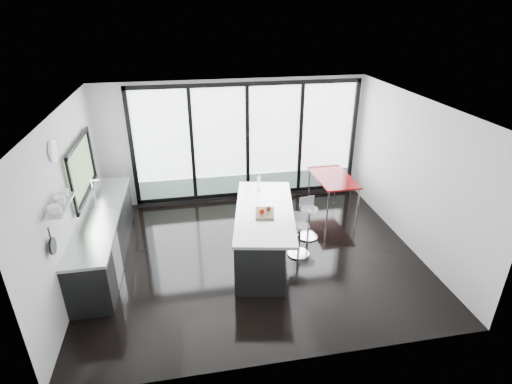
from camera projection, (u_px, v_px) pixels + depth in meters
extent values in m
cube|color=black|center=(254.00, 254.00, 7.47)|extent=(6.00, 5.00, 0.00)
cube|color=white|center=(253.00, 106.00, 6.26)|extent=(6.00, 5.00, 0.00)
cube|color=silver|center=(234.00, 142.00, 9.09)|extent=(6.00, 0.00, 2.80)
cube|color=white|center=(247.00, 141.00, 9.11)|extent=(5.00, 0.02, 2.50)
cube|color=gray|center=(248.00, 183.00, 9.52)|extent=(5.00, 0.02, 0.44)
cube|color=black|center=(192.00, 145.00, 8.87)|extent=(0.08, 0.04, 2.50)
cube|color=black|center=(248.00, 142.00, 9.07)|extent=(0.08, 0.04, 2.50)
cube|color=black|center=(300.00, 139.00, 9.28)|extent=(0.08, 0.04, 2.50)
cube|color=silver|center=(291.00, 275.00, 4.65)|extent=(6.00, 0.00, 2.80)
cube|color=silver|center=(69.00, 201.00, 6.37)|extent=(0.00, 5.00, 2.80)
cube|color=#698557|center=(80.00, 169.00, 7.09)|extent=(0.02, 1.60, 0.90)
cube|color=#AAADAF|center=(59.00, 205.00, 5.49)|extent=(0.25, 0.80, 0.03)
cylinder|color=white|center=(53.00, 151.00, 5.70)|extent=(0.04, 0.30, 0.30)
cylinder|color=black|center=(53.00, 246.00, 5.30)|extent=(0.03, 0.24, 0.24)
cube|color=silver|center=(413.00, 174.00, 7.36)|extent=(0.00, 5.00, 2.80)
cube|color=black|center=(104.00, 237.00, 7.20)|extent=(0.65, 3.20, 0.87)
cube|color=#AAADAF|center=(100.00, 215.00, 7.00)|extent=(0.69, 3.24, 0.05)
cube|color=#AAADAF|center=(104.00, 202.00, 7.44)|extent=(0.45, 0.48, 0.06)
cylinder|color=silver|center=(93.00, 191.00, 7.31)|extent=(0.02, 0.02, 0.44)
cube|color=#AAADAF|center=(117.00, 260.00, 6.59)|extent=(0.03, 0.60, 0.80)
cube|color=black|center=(260.00, 234.00, 7.25)|extent=(1.22, 2.43, 0.92)
cube|color=#AAADAF|center=(265.00, 211.00, 7.04)|extent=(1.44, 2.53, 0.05)
cube|color=#90704F|center=(265.00, 213.00, 6.87)|extent=(0.39, 0.48, 0.03)
sphere|color=#A41603|center=(262.00, 211.00, 6.80)|extent=(0.11, 0.11, 0.10)
sphere|color=#5B2715|center=(268.00, 209.00, 6.90)|extent=(0.10, 0.10, 0.09)
cylinder|color=silver|center=(259.00, 183.00, 7.68)|extent=(0.09, 0.09, 0.30)
cylinder|color=silver|center=(299.00, 240.00, 7.34)|extent=(0.51, 0.51, 0.64)
cylinder|color=silver|center=(308.00, 223.00, 7.90)|extent=(0.45, 0.45, 0.64)
cube|color=maroon|center=(332.00, 192.00, 9.09)|extent=(0.80, 1.38, 0.74)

